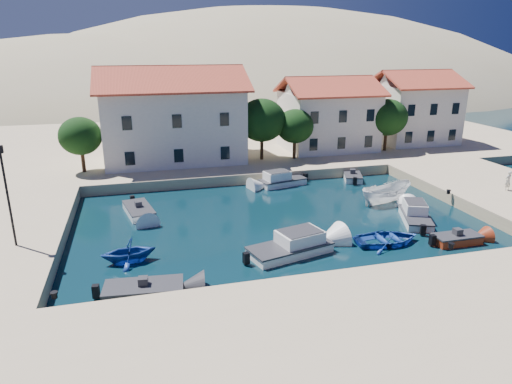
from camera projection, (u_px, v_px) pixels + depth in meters
ground at (333, 286)px, 25.16m from camera, size 400.00×400.00×0.00m
quay_south at (391, 344)px, 19.48m from camera, size 52.00×12.00×1.00m
quay_east at (506, 194)px, 39.21m from camera, size 11.00×20.00×1.00m
quay_north at (229, 142)px, 60.45m from camera, size 80.00×36.00×1.00m
hills at (233, 160)px, 151.10m from camera, size 254.00×176.00×99.00m
building_left at (173, 113)px, 47.63m from camera, size 14.70×9.45×9.70m
building_mid at (328, 112)px, 53.17m from camera, size 10.50×8.40×8.30m
building_right at (414, 106)px, 56.94m from camera, size 9.45×8.40×8.80m
trees at (276, 123)px, 48.20m from camera, size 37.30×5.30×6.45m
lamppost at (6, 187)px, 26.79m from camera, size 0.35×0.25×6.22m
bollards at (350, 235)px, 29.05m from camera, size 29.36×9.56×0.30m
motorboat_grey_sw at (144, 290)px, 24.18m from camera, size 4.32×2.26×1.25m
cabin_cruiser_south at (290, 247)px, 28.94m from camera, size 5.78×3.56×1.60m
rowboat_south at (387, 243)px, 30.65m from camera, size 4.52×3.26×0.93m
motorboat_red_se at (457, 239)px, 30.54m from camera, size 3.20×1.44×1.25m
cabin_cruiser_east at (416, 216)px, 34.17m from camera, size 3.37×4.79×1.60m
boat_east at (385, 203)px, 38.48m from camera, size 5.19×2.79×1.90m
motorboat_white_ne at (352, 177)px, 45.11m from camera, size 2.69×3.79×1.25m
rowboat_west at (129, 262)px, 28.02m from camera, size 3.49×3.10×1.70m
motorboat_white_west at (139, 211)px, 35.86m from camera, size 2.58×4.40×1.25m
cabin_cruiser_north at (283, 180)px, 43.26m from camera, size 4.72×2.79×1.60m
pedestrian at (508, 181)px, 38.28m from camera, size 0.68×0.51×1.68m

